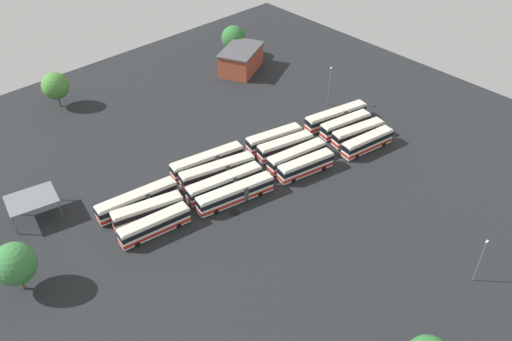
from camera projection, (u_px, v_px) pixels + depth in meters
The scene contains 26 objects.
ground_plane at pixel (256, 171), 107.32m from camera, with size 128.33×128.33×0.00m, color black.
bus_row0_slot0 at pixel (336, 116), 119.92m from camera, with size 15.33×5.70×3.52m.
bus_row0_slot1 at pixel (345, 125), 117.24m from camera, with size 12.28×4.72×3.52m.
bus_row0_slot2 at pixel (358, 133), 114.77m from camera, with size 12.34×5.14×3.52m.
bus_row0_slot3 at pixel (367, 142), 111.97m from camera, with size 12.42×4.31×3.52m.
bus_row1_slot0 at pixel (274, 139), 113.04m from camera, with size 12.47×5.28×3.52m.
bus_row1_slot1 at pixel (285, 146), 110.86m from camera, with size 12.32×5.26×3.52m.
bus_row1_slot2 at pixel (297, 156), 108.18m from camera, with size 13.20×4.57×3.52m.
bus_row1_slot3 at pixel (306, 166), 105.66m from camera, with size 12.13×4.77×3.52m.
bus_row2_slot0 at pixel (207, 161), 106.87m from camera, with size 15.34×5.37×3.52m.
bus_row2_slot1 at pixel (218, 171), 104.41m from camera, with size 15.29×6.21×3.52m.
bus_row2_slot2 at pixel (225, 183), 101.47m from camera, with size 15.35×5.25×3.52m.
bus_row2_slot3 at pixel (236, 194), 99.06m from camera, with size 15.34×5.48×3.52m.
bus_row3_slot1 at pixel (137, 200), 97.61m from camera, with size 15.35×4.62×3.52m.
bus_row3_slot2 at pixel (148, 211), 95.32m from camera, with size 12.94×5.64×3.52m.
bus_row3_slot3 at pixel (154, 225), 92.46m from camera, with size 12.96×4.27×3.52m.
depot_building at pixel (241, 60), 139.24m from camera, with size 14.98×12.96×6.12m.
maintenance_shelter at pixel (31, 199), 94.53m from camera, with size 9.53×8.03×4.22m.
lamp_post_mid_lot at pixel (480, 259), 82.32m from camera, with size 0.56×0.28×8.78m.
lamp_post_near_entrance at pixel (330, 85), 124.22m from camera, with size 0.56×0.28×9.69m.
tree_west_edge at pixel (14, 264), 80.50m from camera, with size 6.61×6.61×8.96m.
tree_northeast at pixel (55, 86), 123.70m from camera, with size 6.23×6.23×8.49m.
tree_north_edge at pixel (234, 38), 144.63m from camera, with size 6.53×6.53×8.51m.
puddle_back_corner at pixel (235, 213), 97.70m from camera, with size 1.95×1.95×0.01m, color black.
puddle_centre_drain at pixel (215, 158), 110.88m from camera, with size 3.42×3.42×0.01m, color black.
puddle_near_shelter at pixel (266, 139), 116.12m from camera, with size 2.38×2.38×0.01m, color black.
Camera 1 is at (57.52, 61.92, 66.14)m, focal length 37.93 mm.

